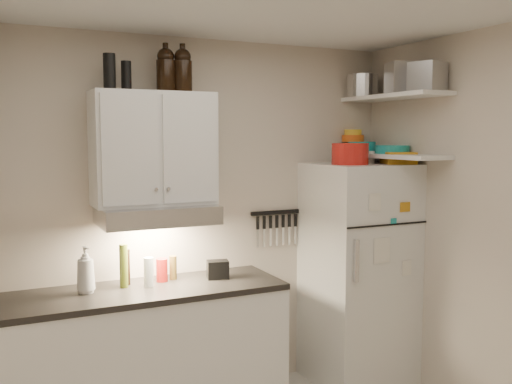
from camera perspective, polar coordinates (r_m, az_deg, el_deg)
name	(u,v)px	position (r m, az deg, el deg)	size (l,w,h in m)	color
back_wall	(189,220)	(4.17, -6.75, -2.83)	(3.20, 0.02, 2.60)	beige
base_cabinet	(125,363)	(3.96, -12.95, -16.32)	(2.10, 0.60, 0.88)	white
countertop	(124,294)	(3.81, -13.10, -9.88)	(2.10, 0.62, 0.04)	black
upper_cabinet	(153,149)	(3.87, -10.22, 4.28)	(0.80, 0.33, 0.75)	white
range_hood	(157,215)	(3.84, -9.85, -2.24)	(0.76, 0.46, 0.12)	silver
fridge	(358,274)	(4.51, 10.18, -8.04)	(0.70, 0.68, 1.70)	silver
shelf_hi	(394,97)	(4.41, 13.66, 9.24)	(0.30, 0.95, 0.03)	white
shelf_lo	(393,156)	(4.41, 13.53, 3.52)	(0.30, 0.95, 0.03)	white
knife_strip	(276,212)	(4.41, 1.99, -2.05)	(0.42, 0.02, 0.03)	black
dutch_oven	(350,154)	(4.25, 9.38, 3.78)	(0.27, 0.27, 0.16)	#AE1A14
book_stack	(398,158)	(4.42, 14.03, 3.33)	(0.22, 0.27, 0.09)	#BF7F17
spice_jar	(371,157)	(4.46, 11.44, 3.42)	(0.06, 0.06, 0.09)	silver
stock_pot	(362,86)	(4.65, 10.59, 10.38)	(0.25, 0.25, 0.18)	silver
tin_a	(404,78)	(4.35, 14.55, 10.96)	(0.22, 0.20, 0.22)	#AAAAAD
tin_b	(427,77)	(4.17, 16.76, 10.96)	(0.20, 0.20, 0.20)	#AAAAAD
bowl_teal	(362,147)	(4.65, 10.51, 4.42)	(0.22, 0.22, 0.09)	teal
bowl_orange	(353,138)	(4.69, 9.67, 5.31)	(0.18, 0.18, 0.05)	#EA5B16
bowl_yellow	(353,132)	(4.69, 9.68, 5.91)	(0.14, 0.14, 0.04)	yellow
plates	(393,149)	(4.47, 13.50, 4.16)	(0.26, 0.26, 0.06)	teal
growler_a	(166,69)	(3.89, -9.01, 12.02)	(0.12, 0.12, 0.29)	black
growler_b	(183,70)	(3.91, -7.34, 12.02)	(0.12, 0.12, 0.29)	black
thermos_a	(126,76)	(3.85, -12.84, 11.24)	(0.07, 0.07, 0.19)	black
thermos_b	(109,71)	(3.75, -14.45, 11.59)	(0.08, 0.08, 0.22)	black
soap_bottle	(86,267)	(3.78, -16.68, -7.22)	(0.13, 0.13, 0.33)	white
pepper_mill	(173,268)	(4.02, -8.30, -7.49)	(0.05, 0.05, 0.16)	brown
oil_bottle	(124,266)	(3.85, -13.09, -7.21)	(0.05, 0.05, 0.29)	#546318
vinegar_bottle	(126,267)	(3.92, -12.84, -7.34)	(0.05, 0.05, 0.24)	black
clear_bottle	(149,272)	(3.86, -10.68, -7.86)	(0.06, 0.06, 0.19)	silver
red_jar	(162,270)	(3.97, -9.39, -7.71)	(0.08, 0.08, 0.16)	#AE1A14
caddy	(218,270)	(4.01, -3.85, -7.74)	(0.15, 0.10, 0.13)	black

